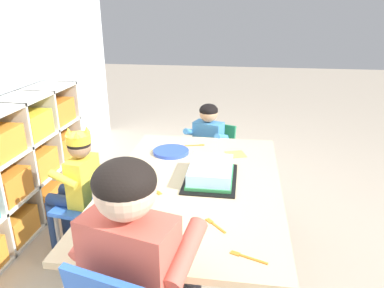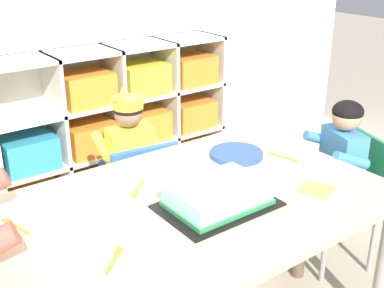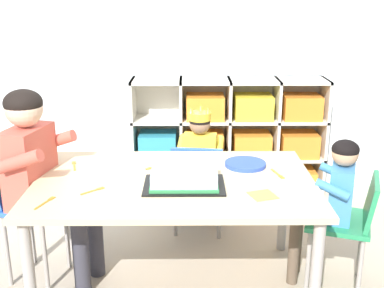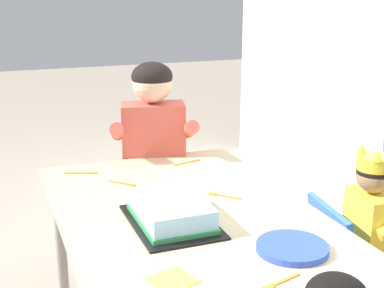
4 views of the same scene
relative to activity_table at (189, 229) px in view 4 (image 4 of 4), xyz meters
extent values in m
cube|color=#D1B789|center=(0.00, 0.00, 0.05)|extent=(1.40, 0.89, 0.03)
cylinder|color=#9E9993|center=(-0.64, -0.39, -0.26)|extent=(0.05, 0.05, 0.58)
cylinder|color=#9E9993|center=(-0.64, 0.39, -0.26)|extent=(0.05, 0.05, 0.58)
cube|color=blue|center=(0.14, 0.67, -0.20)|extent=(0.38, 0.36, 0.03)
cube|color=blue|center=(0.12, 0.52, -0.07)|extent=(0.32, 0.10, 0.25)
cylinder|color=gray|center=(0.02, 0.82, -0.38)|extent=(0.02, 0.02, 0.33)
cube|color=yellow|center=(0.14, 0.68, -0.05)|extent=(0.22, 0.14, 0.29)
sphere|color=#997051|center=(0.14, 0.68, 0.17)|extent=(0.13, 0.13, 0.13)
ellipsoid|color=black|center=(0.14, 0.68, 0.19)|extent=(0.14, 0.14, 0.10)
cylinder|color=yellow|center=(0.14, 0.68, 0.22)|extent=(0.14, 0.14, 0.05)
cone|color=yellow|center=(0.19, 0.64, 0.26)|extent=(0.04, 0.04, 0.04)
cone|color=yellow|center=(0.09, 0.66, 0.26)|extent=(0.04, 0.04, 0.04)
cylinder|color=navy|center=(0.09, 0.79, -0.17)|extent=(0.10, 0.22, 0.07)
cylinder|color=yellow|center=(0.02, 0.74, 0.02)|extent=(0.07, 0.18, 0.10)
cube|color=blue|center=(-0.75, 0.10, -0.12)|extent=(0.35, 0.36, 0.03)
cube|color=blue|center=(-0.88, 0.13, 0.05)|extent=(0.13, 0.28, 0.32)
cylinder|color=gray|center=(-0.67, -0.05, -0.34)|extent=(0.02, 0.02, 0.42)
cylinder|color=gray|center=(-0.62, 0.19, -0.34)|extent=(0.02, 0.02, 0.42)
cylinder|color=gray|center=(-0.89, 0.01, -0.34)|extent=(0.02, 0.02, 0.42)
cylinder|color=gray|center=(-0.83, 0.24, -0.34)|extent=(0.02, 0.02, 0.42)
cube|color=#D15647|center=(-0.75, 0.10, 0.10)|extent=(0.23, 0.33, 0.42)
sphere|color=#DBB293|center=(-0.75, 0.10, 0.41)|extent=(0.19, 0.19, 0.19)
ellipsoid|color=black|center=(-0.75, 0.10, 0.43)|extent=(0.19, 0.19, 0.14)
cylinder|color=#33333D|center=(-0.63, -0.03, -0.08)|extent=(0.32, 0.17, 0.10)
cylinder|color=#33333D|center=(-0.59, 0.15, -0.08)|extent=(0.32, 0.17, 0.10)
cylinder|color=#33333D|center=(-0.48, -0.06, -0.33)|extent=(0.08, 0.08, 0.44)
cylinder|color=#33333D|center=(-0.44, 0.11, -0.33)|extent=(0.08, 0.08, 0.44)
cylinder|color=#D15647|center=(-0.74, -0.08, 0.19)|extent=(0.26, 0.12, 0.14)
cylinder|color=#D15647|center=(-0.65, 0.25, 0.19)|extent=(0.26, 0.12, 0.14)
cube|color=black|center=(0.05, -0.09, 0.07)|extent=(0.39, 0.27, 0.01)
cube|color=#9ED1EF|center=(0.05, -0.09, 0.11)|extent=(0.31, 0.22, 0.08)
cube|color=#338E4C|center=(0.05, -0.09, 0.08)|extent=(0.33, 0.23, 0.02)
cylinder|color=blue|center=(0.38, 0.19, 0.07)|extent=(0.22, 0.22, 0.02)
cube|color=#F4DB4C|center=(0.41, -0.20, 0.06)|extent=(0.14, 0.14, 0.00)
cube|color=orange|center=(0.52, 0.09, 0.06)|extent=(0.04, 0.10, 0.00)
cube|color=orange|center=(0.54, 0.02, 0.06)|extent=(0.03, 0.04, 0.00)
cube|color=orange|center=(-0.54, 0.18, 0.06)|extent=(0.04, 0.10, 0.00)
cube|color=orange|center=(-0.56, 0.24, 0.06)|extent=(0.03, 0.04, 0.00)
cube|color=orange|center=(-0.09, 0.20, 0.06)|extent=(0.08, 0.07, 0.00)
cube|color=orange|center=(-0.14, 0.15, 0.06)|extent=(0.04, 0.04, 0.00)
cube|color=orange|center=(-0.58, -0.30, 0.06)|extent=(0.05, 0.10, 0.00)
cube|color=orange|center=(-0.55, -0.23, 0.06)|extent=(0.03, 0.04, 0.00)
cube|color=orange|center=(-0.40, -0.16, 0.06)|extent=(0.07, 0.07, 0.00)
cube|color=orange|center=(-0.35, -0.12, 0.06)|extent=(0.04, 0.04, 0.00)
camera|label=1|loc=(-1.67, -0.24, 0.91)|focal=33.95mm
camera|label=2|loc=(-0.90, -1.23, 0.91)|focal=46.51mm
camera|label=3|loc=(0.07, -2.27, 0.97)|focal=45.49mm
camera|label=4|loc=(1.69, -0.64, 0.85)|focal=51.33mm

